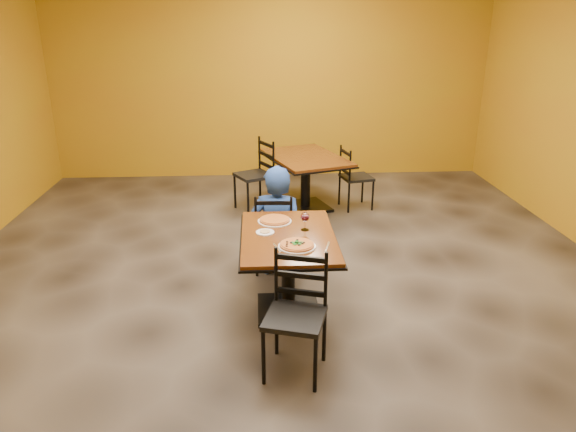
{
  "coord_description": "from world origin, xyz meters",
  "views": [
    {
      "loc": [
        -0.26,
        -4.68,
        2.5
      ],
      "look_at": [
        0.01,
        -0.3,
        0.85
      ],
      "focal_mm": 32.92,
      "sensor_mm": 36.0,
      "label": 1
    }
  ],
  "objects": [
    {
      "name": "wall_back",
      "position": [
        0.0,
        4.0,
        1.5
      ],
      "size": [
        7.0,
        0.01,
        3.0
      ],
      "primitive_type": "cube",
      "color": "#AC6D13",
      "rests_on": "ground"
    },
    {
      "name": "pizza_main",
      "position": [
        0.05,
        -0.76,
        0.77
      ],
      "size": [
        0.28,
        0.28,
        0.02
      ],
      "primitive_type": "cylinder",
      "color": "maroon",
      "rests_on": "plate_main"
    },
    {
      "name": "wine_glass",
      "position": [
        0.15,
        -0.39,
        0.84
      ],
      "size": [
        0.08,
        0.08,
        0.18
      ],
      "primitive_type": null,
      "color": "white",
      "rests_on": "table_main"
    },
    {
      "name": "pizza_far",
      "position": [
        -0.1,
        -0.18,
        0.77
      ],
      "size": [
        0.28,
        0.28,
        0.02
      ],
      "primitive_type": "cylinder",
      "color": "orange",
      "rests_on": "plate_far"
    },
    {
      "name": "table_second",
      "position": [
        0.41,
        2.26,
        0.56
      ],
      "size": [
        1.28,
        1.56,
        0.75
      ],
      "rotation": [
        0.0,
        0.0,
        0.33
      ],
      "color": "#653610",
      "rests_on": "floor"
    },
    {
      "name": "chair_main_far",
      "position": [
        -0.09,
        0.39,
        0.43
      ],
      "size": [
        0.41,
        0.41,
        0.86
      ],
      "primitive_type": null,
      "rotation": [
        0.0,
        0.0,
        3.09
      ],
      "color": "black",
      "rests_on": "floor"
    },
    {
      "name": "chair_main_near",
      "position": [
        -0.01,
        -1.38,
        0.46
      ],
      "size": [
        0.52,
        0.52,
        0.92
      ],
      "primitive_type": null,
      "rotation": [
        0.0,
        0.0,
        -0.29
      ],
      "color": "black",
      "rests_on": "floor"
    },
    {
      "name": "chair_second_right",
      "position": [
        1.12,
        2.26,
        0.43
      ],
      "size": [
        0.47,
        0.47,
        0.87
      ],
      "primitive_type": null,
      "rotation": [
        0.0,
        0.0,
        1.79
      ],
      "color": "black",
      "rests_on": "floor"
    },
    {
      "name": "knife",
      "position": [
        0.3,
        -0.77,
        0.75
      ],
      "size": [
        0.07,
        0.21,
        0.0
      ],
      "primitive_type": "cube",
      "rotation": [
        0.0,
        0.0,
        -0.27
      ],
      "color": "silver",
      "rests_on": "table_main"
    },
    {
      "name": "plate_far",
      "position": [
        -0.1,
        -0.18,
        0.76
      ],
      "size": [
        0.31,
        0.31,
        0.01
      ],
      "primitive_type": "cylinder",
      "color": "white",
      "rests_on": "table_main"
    },
    {
      "name": "side_plate",
      "position": [
        -0.2,
        -0.44,
        0.76
      ],
      "size": [
        0.16,
        0.16,
        0.01
      ],
      "primitive_type": "cylinder",
      "color": "white",
      "rests_on": "table_main"
    },
    {
      "name": "chair_second_left",
      "position": [
        -0.3,
        2.26,
        0.49
      ],
      "size": [
        0.59,
        0.59,
        0.97
      ],
      "primitive_type": null,
      "rotation": [
        0.0,
        0.0,
        -1.09
      ],
      "color": "black",
      "rests_on": "floor"
    },
    {
      "name": "floor",
      "position": [
        0.0,
        0.0,
        0.0
      ],
      "size": [
        7.0,
        8.0,
        0.01
      ],
      "primitive_type": "cube",
      "color": "black",
      "rests_on": "ground"
    },
    {
      "name": "fork",
      "position": [
        -0.11,
        -0.76,
        0.75
      ],
      "size": [
        0.06,
        0.19,
        0.0
      ],
      "primitive_type": "cube",
      "rotation": [
        0.0,
        0.0,
        0.26
      ],
      "color": "silver",
      "rests_on": "table_main"
    },
    {
      "name": "dip",
      "position": [
        -0.2,
        -0.44,
        0.76
      ],
      "size": [
        0.09,
        0.09,
        0.01
      ],
      "primitive_type": "cylinder",
      "color": "tan",
      "rests_on": "side_plate"
    },
    {
      "name": "table_main",
      "position": [
        0.0,
        -0.5,
        0.56
      ],
      "size": [
        0.83,
        1.23,
        0.75
      ],
      "color": "#653610",
      "rests_on": "floor"
    },
    {
      "name": "plate_main",
      "position": [
        0.05,
        -0.76,
        0.76
      ],
      "size": [
        0.31,
        0.31,
        0.01
      ],
      "primitive_type": "cylinder",
      "color": "white",
      "rests_on": "table_main"
    },
    {
      "name": "diner",
      "position": [
        -0.06,
        0.4,
        0.56
      ],
      "size": [
        0.65,
        0.5,
        1.13
      ],
      "primitive_type": "imported",
      "rotation": [
        0.0,
        0.0,
        2.91
      ],
      "color": "#1B4295",
      "rests_on": "floor"
    }
  ]
}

